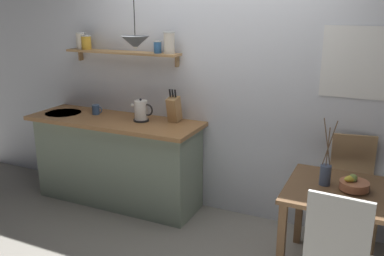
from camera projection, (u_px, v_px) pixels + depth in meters
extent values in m
plane|color=gray|center=(190.00, 235.00, 3.86)|extent=(14.00, 14.00, 0.00)
cube|color=silver|center=(239.00, 80.00, 3.96)|extent=(6.80, 0.10, 2.70)
cube|color=white|center=(365.00, 63.00, 3.40)|extent=(0.68, 0.01, 0.59)
cube|color=silver|center=(365.00, 63.00, 3.40)|extent=(0.62, 0.01, 0.53)
cube|color=gray|center=(117.00, 162.00, 4.41)|extent=(1.74, 0.52, 0.88)
cube|color=#9E6B3D|center=(114.00, 121.00, 4.27)|extent=(1.83, 0.63, 0.04)
cylinder|color=#B7BABF|center=(63.00, 113.00, 4.50)|extent=(0.38, 0.38, 0.01)
cube|color=tan|center=(122.00, 52.00, 4.24)|extent=(1.28, 0.18, 0.02)
cube|color=#99754C|center=(81.00, 55.00, 4.57)|extent=(0.02, 0.06, 0.12)
cube|color=#99754C|center=(177.00, 61.00, 4.09)|extent=(0.02, 0.06, 0.12)
cylinder|color=beige|center=(81.00, 41.00, 4.42)|extent=(0.09, 0.09, 0.16)
cylinder|color=silver|center=(80.00, 33.00, 4.40)|extent=(0.09, 0.09, 0.01)
cylinder|color=gold|center=(86.00, 43.00, 4.39)|extent=(0.10, 0.10, 0.14)
cylinder|color=silver|center=(86.00, 36.00, 4.37)|extent=(0.11, 0.11, 0.01)
cylinder|color=#3366A3|center=(158.00, 48.00, 4.05)|extent=(0.08, 0.08, 0.11)
cylinder|color=silver|center=(157.00, 41.00, 4.04)|extent=(0.08, 0.08, 0.01)
cylinder|color=beige|center=(169.00, 43.00, 3.99)|extent=(0.10, 0.10, 0.20)
cylinder|color=silver|center=(169.00, 32.00, 3.96)|extent=(0.11, 0.11, 0.01)
cube|color=brown|center=(346.00, 192.00, 3.10)|extent=(0.86, 0.78, 0.03)
cube|color=brown|center=(281.00, 246.00, 3.06)|extent=(0.06, 0.06, 0.69)
cube|color=brown|center=(299.00, 207.00, 3.65)|extent=(0.06, 0.06, 0.69)
cube|color=white|center=(337.00, 240.00, 2.41)|extent=(0.37, 0.05, 0.55)
cube|color=tan|center=(351.00, 201.00, 3.48)|extent=(0.48, 0.50, 0.03)
cube|color=tan|center=(352.00, 163.00, 3.60)|extent=(0.36, 0.09, 0.50)
cylinder|color=tan|center=(328.00, 236.00, 3.42)|extent=(0.03, 0.03, 0.45)
cylinder|color=tan|center=(373.00, 241.00, 3.34)|extent=(0.03, 0.03, 0.45)
cylinder|color=tan|center=(326.00, 214.00, 3.77)|extent=(0.03, 0.03, 0.45)
cylinder|color=tan|center=(367.00, 219.00, 3.68)|extent=(0.03, 0.03, 0.45)
cylinder|color=#BC704C|center=(354.00, 190.00, 3.08)|extent=(0.10, 0.10, 0.01)
cylinder|color=#BC704C|center=(354.00, 185.00, 3.07)|extent=(0.21, 0.21, 0.06)
ellipsoid|color=yellow|center=(351.00, 178.00, 3.07)|extent=(0.12, 0.13, 0.04)
sphere|color=#8EA84C|center=(353.00, 178.00, 3.07)|extent=(0.06, 0.06, 0.06)
cylinder|color=#475675|center=(325.00, 175.00, 3.16)|extent=(0.08, 0.08, 0.16)
cylinder|color=brown|center=(327.00, 142.00, 3.09)|extent=(0.07, 0.04, 0.37)
cylinder|color=brown|center=(328.00, 147.00, 3.09)|extent=(0.01, 0.02, 0.30)
cylinder|color=brown|center=(330.00, 143.00, 3.09)|extent=(0.08, 0.03, 0.35)
cylinder|color=black|center=(141.00, 120.00, 4.18)|extent=(0.15, 0.15, 0.02)
cylinder|color=white|center=(141.00, 110.00, 4.15)|extent=(0.13, 0.13, 0.19)
sphere|color=black|center=(141.00, 99.00, 4.12)|extent=(0.02, 0.02, 0.02)
cone|color=white|center=(134.00, 105.00, 4.17)|extent=(0.04, 0.04, 0.04)
torus|color=black|center=(147.00, 110.00, 4.12)|extent=(0.12, 0.02, 0.12)
cube|color=tan|center=(174.00, 109.00, 4.11)|extent=(0.10, 0.17, 0.26)
cylinder|color=black|center=(170.00, 93.00, 4.05)|extent=(0.02, 0.03, 0.08)
cylinder|color=black|center=(173.00, 93.00, 4.04)|extent=(0.02, 0.03, 0.08)
cylinder|color=black|center=(175.00, 94.00, 4.03)|extent=(0.02, 0.03, 0.08)
cylinder|color=#3D5B89|center=(96.00, 110.00, 4.42)|extent=(0.08, 0.08, 0.10)
torus|color=#3D5B89|center=(99.00, 110.00, 4.40)|extent=(0.07, 0.01, 0.07)
cylinder|color=black|center=(134.00, 11.00, 3.71)|extent=(0.01, 0.01, 0.43)
cone|color=#4C5156|center=(135.00, 42.00, 3.78)|extent=(0.26, 0.26, 0.11)
sphere|color=white|center=(135.00, 46.00, 3.79)|extent=(0.04, 0.04, 0.04)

